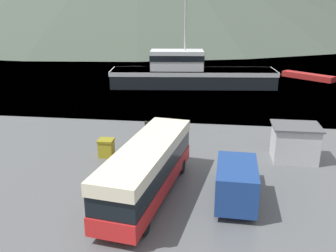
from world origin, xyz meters
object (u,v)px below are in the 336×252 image
(tour_bus, at_px, (147,168))
(fishing_boat, at_px, (190,73))
(delivery_van, at_px, (236,180))
(storage_bin, at_px, (106,148))
(small_boat, at_px, (308,76))
(dock_kiosk, at_px, (295,143))

(tour_bus, bearing_deg, fishing_boat, 98.55)
(delivery_van, distance_m, storage_bin, 10.54)
(fishing_boat, height_order, small_boat, fishing_boat)
(tour_bus, relative_size, small_boat, 1.53)
(storage_bin, height_order, dock_kiosk, dock_kiosk)
(fishing_boat, bearing_deg, tour_bus, -6.38)
(storage_bin, bearing_deg, small_boat, 56.90)
(fishing_boat, bearing_deg, delivery_van, 3.05)
(tour_bus, xyz_separation_m, storage_bin, (-4.08, 5.43, -1.13))
(tour_bus, height_order, small_boat, tour_bus)
(storage_bin, xyz_separation_m, dock_kiosk, (13.47, 1.18, 0.64))
(dock_kiosk, distance_m, small_boat, 32.12)
(storage_bin, height_order, small_boat, storage_bin)
(delivery_van, xyz_separation_m, small_boat, (11.99, 37.63, -0.87))
(storage_bin, distance_m, small_boat, 38.64)
(delivery_van, bearing_deg, dock_kiosk, 57.71)
(tour_bus, relative_size, delivery_van, 1.85)
(storage_bin, bearing_deg, fishing_boat, 80.63)
(dock_kiosk, bearing_deg, tour_bus, -144.82)
(delivery_van, bearing_deg, storage_bin, 151.72)
(dock_kiosk, bearing_deg, small_boat, 76.24)
(dock_kiosk, bearing_deg, delivery_van, -124.03)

